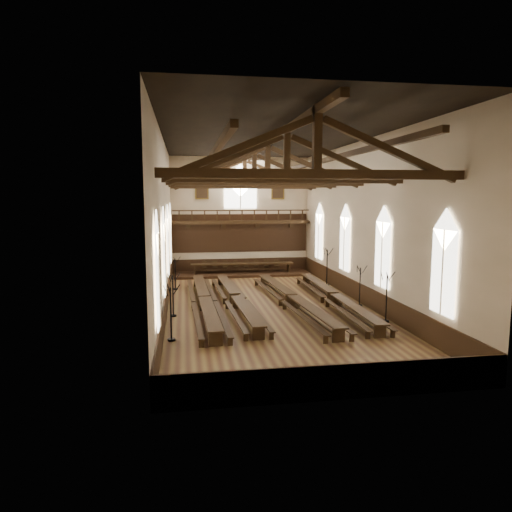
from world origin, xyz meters
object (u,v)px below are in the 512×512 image
at_px(refectory_row_c, 292,298).
at_px(candelabrum_right_near, 386,307).
at_px(refectory_row_d, 335,296).
at_px(candelabrum_right_far, 327,274).
at_px(refectory_row_a, 204,299).
at_px(dais, 242,274).
at_px(candelabrum_left_far, 175,280).
at_px(candelabrum_left_near, 171,324).
at_px(high_table, 242,265).
at_px(candelabrum_left_mid, 173,303).
at_px(refectory_row_b, 236,297).
at_px(candelabrum_right_mid, 360,294).

height_order(refectory_row_c, candelabrum_right_near, candelabrum_right_near).
relative_size(refectory_row_d, candelabrum_right_far, 4.99).
bearing_deg(refectory_row_a, candelabrum_right_near, -25.36).
bearing_deg(refectory_row_a, candelabrum_right_far, 31.35).
bearing_deg(dais, candelabrum_right_near, -70.50).
bearing_deg(dais, candelabrum_left_far, -135.65).
relative_size(candelabrum_left_far, candelabrum_right_far, 0.83).
xyz_separation_m(refectory_row_d, candelabrum_left_far, (-9.73, 6.21, 0.18)).
height_order(refectory_row_d, candelabrum_left_near, candelabrum_left_near).
relative_size(refectory_row_c, candelabrum_left_near, 5.53).
xyz_separation_m(high_table, candelabrum_left_mid, (-5.49, -12.90, -0.15)).
relative_size(refectory_row_b, candelabrum_right_far, 4.97).
xyz_separation_m(refectory_row_a, refectory_row_b, (1.90, 0.39, -0.03)).
distance_m(candelabrum_left_near, candelabrum_left_far, 11.90).
height_order(refectory_row_a, candelabrum_left_mid, candelabrum_left_mid).
height_order(refectory_row_a, refectory_row_d, refectory_row_a).
height_order(high_table, candelabrum_left_near, candelabrum_left_near).
bearing_deg(refectory_row_b, candelabrum_right_mid, -8.77).
xyz_separation_m(refectory_row_b, dais, (1.81, 11.04, -0.43)).
distance_m(refectory_row_c, dais, 11.90).
distance_m(refectory_row_c, candelabrum_left_far, 9.51).
distance_m(candelabrum_left_near, candelabrum_left_mid, 4.37).
relative_size(refectory_row_c, dais, 1.28).
distance_m(candelabrum_left_near, candelabrum_right_mid, 12.21).
xyz_separation_m(dais, candelabrum_left_far, (-5.49, -5.37, 0.62)).
height_order(refectory_row_c, candelabrum_right_far, candelabrum_right_far).
xyz_separation_m(high_table, candelabrum_right_mid, (5.61, -12.18, -0.14)).
distance_m(refectory_row_d, high_table, 12.34).
bearing_deg(refectory_row_b, refectory_row_a, -168.33).
bearing_deg(candelabrum_left_far, candelabrum_right_near, -43.35).
relative_size(refectory_row_b, high_table, 1.64).
distance_m(dais, candelabrum_right_near, 16.83).
relative_size(candelabrum_left_near, candelabrum_right_far, 0.92).
height_order(dais, candelabrum_right_mid, candelabrum_right_mid).
relative_size(refectory_row_d, candelabrum_left_far, 6.03).
bearing_deg(candelabrum_right_mid, candelabrum_left_near, -155.38).
xyz_separation_m(refectory_row_c, high_table, (-1.52, 11.79, 0.33)).
relative_size(refectory_row_a, candelabrum_right_mid, 5.88).
xyz_separation_m(refectory_row_b, refectory_row_c, (3.33, -0.76, 0.03)).
xyz_separation_m(candelabrum_left_mid, candelabrum_right_far, (11.10, 7.15, 0.13)).
xyz_separation_m(candelabrum_left_mid, candelabrum_left_far, (-0.00, 7.53, -0.02)).
bearing_deg(high_table, refectory_row_a, -107.98).
distance_m(refectory_row_b, candelabrum_left_near, 7.24).
bearing_deg(high_table, candelabrum_right_far, -45.70).
bearing_deg(refectory_row_a, refectory_row_d, -1.10).
xyz_separation_m(refectory_row_b, candelabrum_left_far, (-3.67, 5.67, 0.19)).
bearing_deg(candelabrum_right_far, high_table, 134.30).
height_order(candelabrum_right_mid, candelabrum_right_far, candelabrum_right_far).
bearing_deg(refectory_row_b, candelabrum_right_near, -32.93).
relative_size(refectory_row_b, dais, 1.25).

